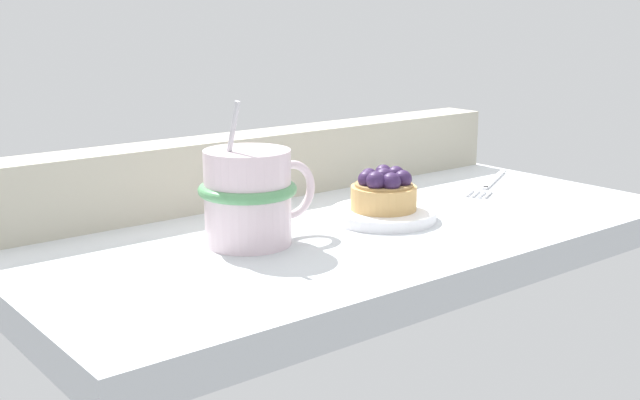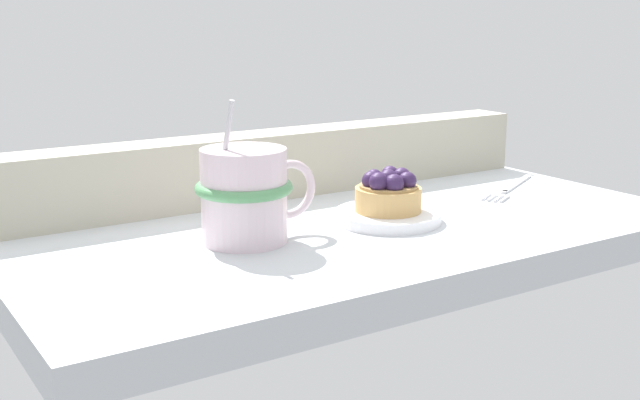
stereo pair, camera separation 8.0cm
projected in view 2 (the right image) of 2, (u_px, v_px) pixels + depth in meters
ground_plane at (352, 238)px, 84.02cm from camera, size 71.63×36.70×3.34cm
window_rail_back at (278, 163)px, 95.42cm from camera, size 70.20×5.64×7.67cm
dessert_plate at (388, 217)px, 84.05cm from camera, size 11.24×11.24×1.16cm
raspberry_tart at (388, 192)px, 83.40cm from camera, size 6.99×6.99×4.47cm
coffee_mug at (247, 195)px, 75.85cm from camera, size 12.64×9.35×13.87cm
dessert_fork at (511, 187)px, 99.24cm from camera, size 15.21×9.08×0.60cm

